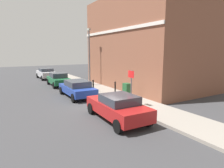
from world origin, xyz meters
TOP-DOWN VIEW (x-y plane):
  - ground at (0.00, 0.00)m, footprint 80.00×80.00m
  - sidewalk at (1.94, 6.00)m, footprint 2.51×30.00m
  - corner_building at (7.06, 4.02)m, footprint 7.81×12.03m
  - car_red at (-0.75, -2.73)m, footprint 2.02×4.21m
  - car_blue at (-0.74, 3.30)m, footprint 1.91×4.18m
  - car_green at (-0.64, 9.08)m, footprint 1.89×3.94m
  - car_silver at (-0.63, 15.20)m, footprint 1.94×4.09m
  - utility_cabinet at (1.97, 0.31)m, footprint 0.46×0.61m
  - bollard_near_cabinet at (2.07, 2.08)m, footprint 0.14×0.14m
  - bollard_far_kerb at (0.94, 3.88)m, footprint 0.14×0.14m
  - street_sign at (1.10, -1.40)m, footprint 0.08×0.60m
  - lamppost at (2.08, 7.13)m, footprint 0.20×0.44m

SIDE VIEW (x-z plane):
  - ground at x=0.00m, z-range 0.00..0.00m
  - sidewalk at x=1.94m, z-range 0.00..0.15m
  - utility_cabinet at x=1.97m, z-range 0.11..1.26m
  - bollard_near_cabinet at x=2.07m, z-range 0.19..1.22m
  - bollard_far_kerb at x=0.94m, z-range 0.19..1.22m
  - car_blue at x=-0.74m, z-range 0.04..1.38m
  - car_green at x=-0.64m, z-range 0.02..1.40m
  - car_red at x=-0.75m, z-range 0.03..1.41m
  - car_silver at x=-0.63m, z-range 0.04..1.44m
  - street_sign at x=1.10m, z-range 0.51..2.81m
  - lamppost at x=2.08m, z-range 0.44..6.16m
  - corner_building at x=7.06m, z-range 0.00..8.72m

